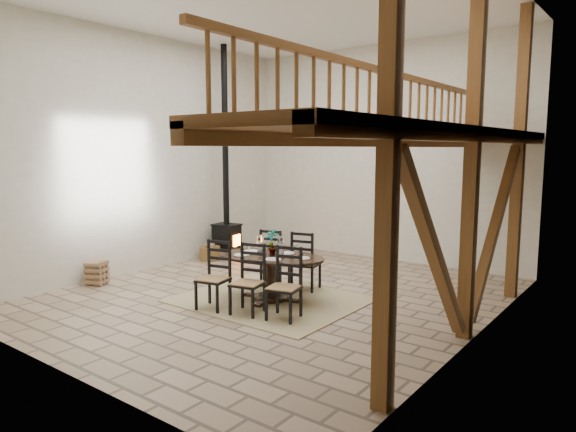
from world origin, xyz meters
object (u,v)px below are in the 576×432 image
Objects in this scene: dining_table at (268,278)px; log_stack at (97,273)px; wood_stove at (226,211)px; log_basket at (210,253)px.

dining_table is 5.15× the size of log_stack.
log_basket is (-0.08, -0.49, -0.96)m from wood_stove.
dining_table is 0.48× the size of wood_stove.
log_stack is (-3.37, -1.11, -0.20)m from dining_table.
wood_stove is at bearing 131.17° from dining_table.
dining_table is at bearing -28.68° from log_basket.
log_basket is 1.06× the size of log_stack.
log_stack reaches higher than log_basket.
wood_stove is 10.18× the size of log_basket.
wood_stove is 10.75× the size of log_stack.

